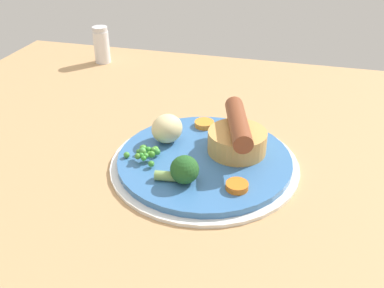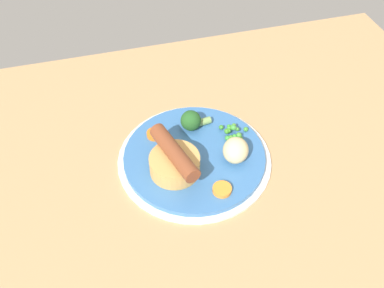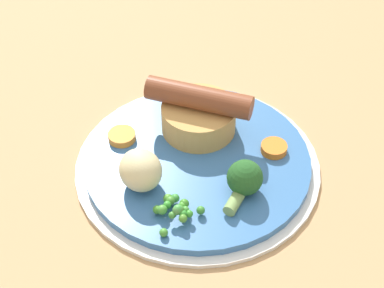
# 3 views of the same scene
# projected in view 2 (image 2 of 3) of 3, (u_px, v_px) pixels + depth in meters

# --- Properties ---
(dining_table) EXTENTS (1.10, 0.80, 0.03)m
(dining_table) POSITION_uv_depth(u_px,v_px,m) (196.00, 186.00, 0.71)
(dining_table) COLOR tan
(dining_table) RESTS_ON ground
(dinner_plate) EXTENTS (0.26, 0.26, 0.01)m
(dinner_plate) POSITION_uv_depth(u_px,v_px,m) (194.00, 158.00, 0.73)
(dinner_plate) COLOR silver
(dinner_plate) RESTS_ON dining_table
(sausage_pudding) EXTENTS (0.08, 0.12, 0.06)m
(sausage_pudding) POSITION_uv_depth(u_px,v_px,m) (175.00, 161.00, 0.68)
(sausage_pudding) COLOR tan
(sausage_pudding) RESTS_ON dinner_plate
(pea_pile) EXTENTS (0.05, 0.04, 0.02)m
(pea_pile) POSITION_uv_depth(u_px,v_px,m) (233.00, 132.00, 0.75)
(pea_pile) COLOR #3C8331
(pea_pile) RESTS_ON dinner_plate
(broccoli_floret_far) EXTENTS (0.06, 0.04, 0.04)m
(broccoli_floret_far) POSITION_uv_depth(u_px,v_px,m) (192.00, 121.00, 0.75)
(broccoli_floret_far) COLOR #235623
(broccoli_floret_far) RESTS_ON dinner_plate
(potato_chunk_0) EXTENTS (0.06, 0.06, 0.04)m
(potato_chunk_0) POSITION_uv_depth(u_px,v_px,m) (236.00, 150.00, 0.70)
(potato_chunk_0) COLOR beige
(potato_chunk_0) RESTS_ON dinner_plate
(carrot_slice_1) EXTENTS (0.04, 0.04, 0.01)m
(carrot_slice_1) POSITION_uv_depth(u_px,v_px,m) (155.00, 134.00, 0.75)
(carrot_slice_1) COLOR orange
(carrot_slice_1) RESTS_ON dinner_plate
(carrot_slice_2) EXTENTS (0.04, 0.04, 0.01)m
(carrot_slice_2) POSITION_uv_depth(u_px,v_px,m) (222.00, 189.00, 0.67)
(carrot_slice_2) COLOR orange
(carrot_slice_2) RESTS_ON dinner_plate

